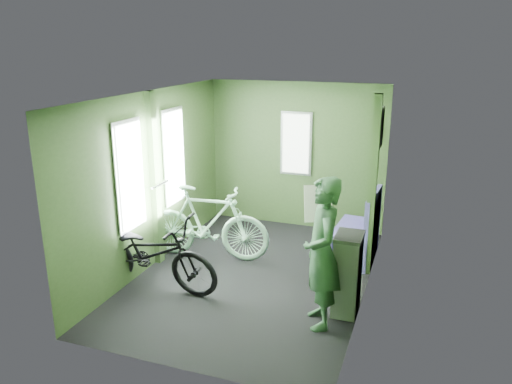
% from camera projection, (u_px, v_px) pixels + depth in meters
% --- Properties ---
extents(room, '(4.00, 4.02, 2.31)m').
position_uv_depth(room, '(251.00, 167.00, 6.02)').
color(room, black).
rests_on(room, ground).
extents(bicycle_black, '(1.85, 0.92, 1.03)m').
position_uv_depth(bicycle_black, '(153.00, 288.00, 6.09)').
color(bicycle_black, black).
rests_on(bicycle_black, ground).
extents(bicycle_mint, '(1.77, 0.72, 1.06)m').
position_uv_depth(bicycle_mint, '(208.00, 258.00, 6.94)').
color(bicycle_mint, '#A2E4BC').
rests_on(bicycle_mint, ground).
extents(passenger, '(0.59, 0.75, 1.62)m').
position_uv_depth(passenger, '(322.00, 253.00, 5.10)').
color(passenger, '#2E5436').
rests_on(passenger, ground).
extents(waste_box, '(0.27, 0.38, 0.92)m').
position_uv_depth(waste_box, '(347.00, 274.00, 5.42)').
color(waste_box, gray).
rests_on(waste_box, ground).
extents(bench_seat, '(0.57, 0.94, 0.96)m').
position_uv_depth(bench_seat, '(356.00, 239.00, 6.85)').
color(bench_seat, navy).
rests_on(bench_seat, ground).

